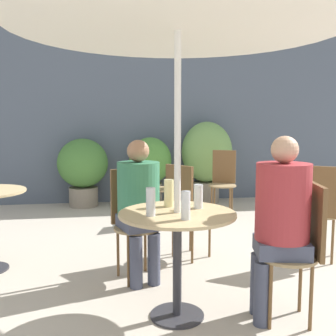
# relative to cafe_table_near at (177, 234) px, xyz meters

# --- Properties ---
(ground_plane) EXTENTS (20.00, 20.00, 0.00)m
(ground_plane) POSITION_rel_cafe_table_near_xyz_m (0.15, -0.14, -0.57)
(ground_plane) COLOR #B2A899
(storefront_wall) EXTENTS (10.00, 0.06, 3.00)m
(storefront_wall) POSITION_rel_cafe_table_near_xyz_m (0.15, 4.03, 0.93)
(storefront_wall) COLOR #4C5666
(storefront_wall) RESTS_ON ground_plane
(cafe_table_near) EXTENTS (0.78, 0.78, 0.72)m
(cafe_table_near) POSITION_rel_cafe_table_near_xyz_m (0.00, 0.00, 0.00)
(cafe_table_near) COLOR #2D2D33
(cafe_table_near) RESTS_ON ground_plane
(bistro_chair_0) EXTENTS (0.42, 0.40, 0.92)m
(bistro_chair_0) POSITION_rel_cafe_table_near_xyz_m (0.80, -0.18, -0.03)
(bistro_chair_0) COLOR #997F56
(bistro_chair_0) RESTS_ON ground_plane
(bistro_chair_1) EXTENTS (0.41, 0.43, 0.92)m
(bistro_chair_1) POSITION_rel_cafe_table_near_xyz_m (-0.24, 0.78, -0.03)
(bistro_chair_1) COLOR #997F56
(bistro_chair_1) RESTS_ON ground_plane
(bistro_chair_2) EXTENTS (0.42, 0.44, 0.92)m
(bistro_chair_2) POSITION_rel_cafe_table_near_xyz_m (1.17, 2.82, -0.03)
(bistro_chair_2) COLOR #997F56
(bistro_chair_2) RESTS_ON ground_plane
(bistro_chair_3) EXTENTS (0.45, 0.44, 0.92)m
(bistro_chair_3) POSITION_rel_cafe_table_near_xyz_m (0.27, 1.10, -0.03)
(bistro_chair_3) COLOR #997F56
(bistro_chair_3) RESTS_ON ground_plane
(bistro_chair_4) EXTENTS (0.42, 0.40, 0.92)m
(bistro_chair_4) POSITION_rel_cafe_table_near_xyz_m (0.36, 2.55, -0.03)
(bistro_chair_4) COLOR #997F56
(bistro_chair_4) RESTS_ON ground_plane
(bistro_chair_5) EXTENTS (0.44, 0.44, 0.92)m
(bistro_chair_5) POSITION_rel_cafe_table_near_xyz_m (1.51, 0.84, -0.03)
(bistro_chair_5) COLOR #997F56
(bistro_chair_5) RESTS_ON ground_plane
(seated_person_0) EXTENTS (0.39, 0.36, 1.23)m
(seated_person_0) POSITION_rel_cafe_table_near_xyz_m (0.65, -0.15, 0.15)
(seated_person_0) COLOR #42475B
(seated_person_0) RESTS_ON ground_plane
(seated_person_1) EXTENTS (0.38, 0.40, 1.18)m
(seated_person_1) POSITION_rel_cafe_table_near_xyz_m (-0.20, 0.64, 0.12)
(seated_person_1) COLOR #42475B
(seated_person_1) RESTS_ON ground_plane
(beer_glass_0) EXTENTS (0.06, 0.06, 0.18)m
(beer_glass_0) POSITION_rel_cafe_table_near_xyz_m (-0.18, -0.07, 0.24)
(beer_glass_0) COLOR silver
(beer_glass_0) RESTS_ON cafe_table_near
(beer_glass_1) EXTENTS (0.06, 0.06, 0.18)m
(beer_glass_1) POSITION_rel_cafe_table_near_xyz_m (0.02, -0.20, 0.24)
(beer_glass_1) COLOR silver
(beer_glass_1) RESTS_ON cafe_table_near
(beer_glass_2) EXTENTS (0.06, 0.06, 0.17)m
(beer_glass_2) POSITION_rel_cafe_table_near_xyz_m (0.17, 0.10, 0.23)
(beer_glass_2) COLOR silver
(beer_glass_2) RESTS_ON cafe_table_near
(beer_glass_3) EXTENTS (0.07, 0.07, 0.19)m
(beer_glass_3) POSITION_rel_cafe_table_near_xyz_m (-0.03, 0.19, 0.24)
(beer_glass_3) COLOR beige
(beer_glass_3) RESTS_ON cafe_table_near
(potted_plant_0) EXTENTS (0.78, 0.78, 1.07)m
(potted_plant_0) POSITION_rel_cafe_table_near_xyz_m (-0.83, 3.72, 0.05)
(potted_plant_0) COLOR slate
(potted_plant_0) RESTS_ON ground_plane
(potted_plant_1) EXTENTS (0.67, 0.67, 1.08)m
(potted_plant_1) POSITION_rel_cafe_table_near_xyz_m (0.23, 3.67, 0.07)
(potted_plant_1) COLOR slate
(potted_plant_1) RESTS_ON ground_plane
(potted_plant_2) EXTENTS (0.83, 0.83, 1.33)m
(potted_plant_2) POSITION_rel_cafe_table_near_xyz_m (1.17, 3.73, 0.21)
(potted_plant_2) COLOR slate
(potted_plant_2) RESTS_ON ground_plane
(umbrella) EXTENTS (2.15, 2.15, 2.17)m
(umbrella) POSITION_rel_cafe_table_near_xyz_m (-0.00, 0.00, 1.45)
(umbrella) COLOR silver
(umbrella) RESTS_ON ground_plane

